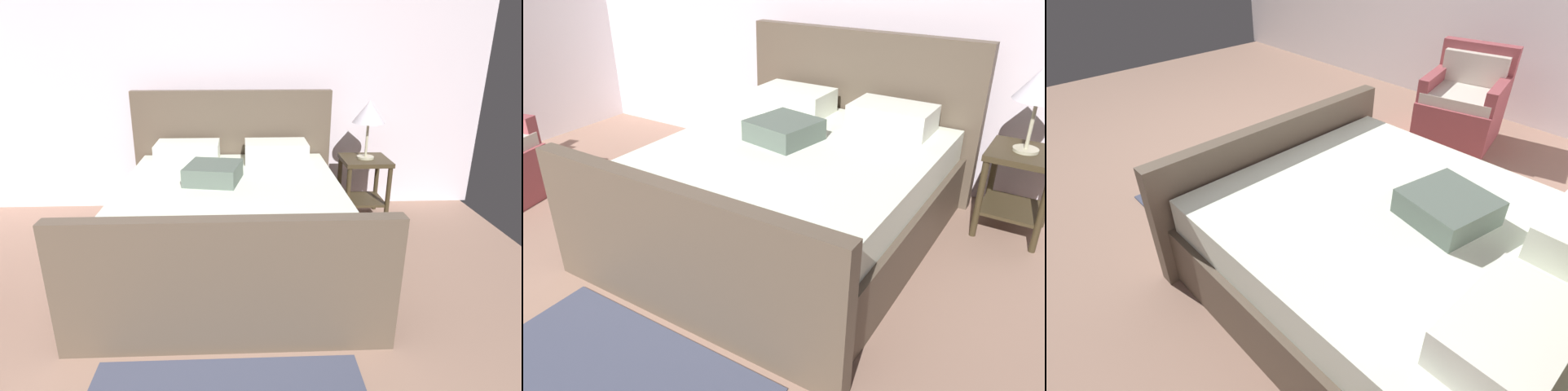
{
  "view_description": "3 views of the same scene",
  "coord_description": "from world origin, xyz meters",
  "views": [
    {
      "loc": [
        0.38,
        -1.02,
        1.69
      ],
      "look_at": [
        0.51,
        1.96,
        0.59
      ],
      "focal_mm": 29.77,
      "sensor_mm": 36.0,
      "label": 1
    },
    {
      "loc": [
        1.84,
        -0.46,
        1.84
      ],
      "look_at": [
        0.56,
        1.58,
        0.6
      ],
      "focal_mm": 34.8,
      "sensor_mm": 36.0,
      "label": 2
    },
    {
      "loc": [
        1.83,
        2.98,
        1.93
      ],
      "look_at": [
        0.56,
        1.62,
        0.65
      ],
      "focal_mm": 28.27,
      "sensor_mm": 36.0,
      "label": 3
    }
  ],
  "objects": [
    {
      "name": "table_lamp_right",
      "position": [
        1.55,
        2.93,
        1.03
      ],
      "size": [
        0.3,
        0.3,
        0.55
      ],
      "color": "#B7B293",
      "rests_on": "nightstand_right"
    },
    {
      "name": "bed",
      "position": [
        0.28,
        2.13,
        0.35
      ],
      "size": [
        1.89,
        2.21,
        1.22
      ],
      "color": "brown",
      "rests_on": "ground"
    },
    {
      "name": "wall_back",
      "position": [
        0.0,
        3.39,
        1.36
      ],
      "size": [
        5.64,
        0.12,
        2.72
      ],
      "primitive_type": "cube",
      "color": "silver",
      "rests_on": "ground"
    },
    {
      "name": "nightstand_right",
      "position": [
        1.55,
        2.93,
        0.4
      ],
      "size": [
        0.44,
        0.44,
        0.6
      ],
      "color": "#3A2F1D",
      "rests_on": "ground"
    }
  ]
}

